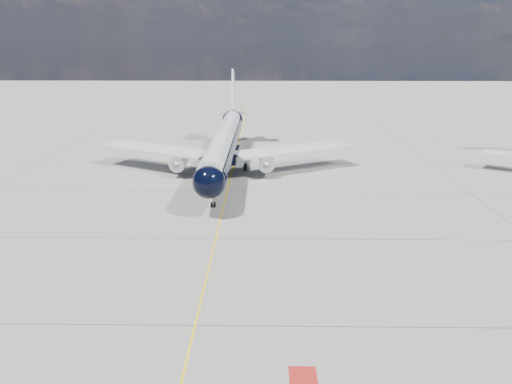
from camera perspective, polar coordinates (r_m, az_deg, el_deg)
ground at (r=66.66m, az=-3.03°, el=1.29°), size 320.00×320.00×0.00m
taxiway_centerline at (r=61.88m, az=-3.34°, el=0.02°), size 0.16×160.00×0.01m
red_marking at (r=30.22m, az=5.38°, el=-20.11°), size 1.60×1.60×0.01m
main_airliner at (r=71.26m, az=-3.62°, el=5.70°), size 37.34×45.33×13.12m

